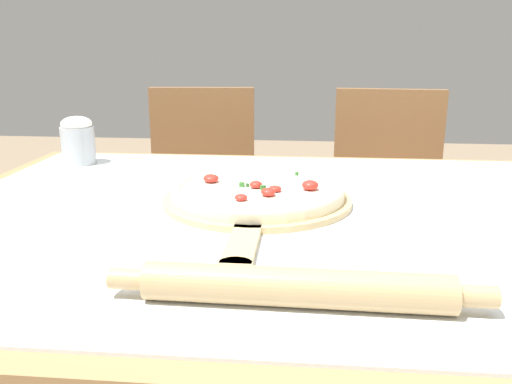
% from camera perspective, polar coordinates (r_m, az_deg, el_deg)
% --- Properties ---
extents(dining_table, '(1.34, 1.05, 0.76)m').
position_cam_1_polar(dining_table, '(1.03, 1.85, -7.52)').
color(dining_table, '#A87F51').
rests_on(dining_table, ground_plane).
extents(towel_cloth, '(1.26, 0.97, 0.00)m').
position_cam_1_polar(towel_cloth, '(1.00, 1.90, -2.19)').
color(towel_cloth, silver).
rests_on(towel_cloth, dining_table).
extents(pizza_peel, '(0.36, 0.53, 0.01)m').
position_cam_1_polar(pizza_peel, '(1.03, 0.06, -1.12)').
color(pizza_peel, tan).
rests_on(pizza_peel, towel_cloth).
extents(pizza, '(0.33, 0.33, 0.04)m').
position_cam_1_polar(pizza, '(1.04, 0.17, 0.17)').
color(pizza, beige).
rests_on(pizza, pizza_peel).
extents(rolling_pin, '(0.46, 0.05, 0.05)m').
position_cam_1_polar(rolling_pin, '(0.65, 4.28, -9.99)').
color(rolling_pin, tan).
rests_on(rolling_pin, towel_cloth).
extents(chair_left, '(0.43, 0.43, 0.90)m').
position_cam_1_polar(chair_left, '(1.98, -5.77, -0.32)').
color(chair_left, brown).
rests_on(chair_left, ground_plane).
extents(chair_right, '(0.43, 0.43, 0.90)m').
position_cam_1_polar(chair_right, '(1.96, 13.51, -0.82)').
color(chair_right, brown).
rests_on(chair_right, ground_plane).
extents(flour_cup, '(0.08, 0.08, 0.12)m').
position_cam_1_polar(flour_cup, '(1.45, -18.25, 5.22)').
color(flour_cup, '#B2B7BC').
rests_on(flour_cup, towel_cloth).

